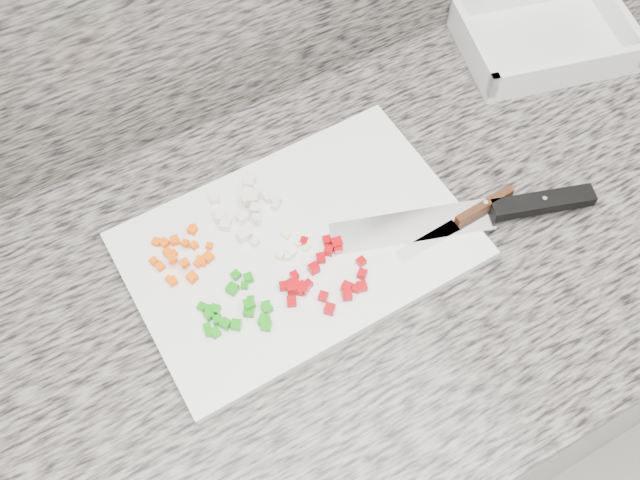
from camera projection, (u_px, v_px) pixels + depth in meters
The scene contains 11 objects.
cabinet at pixel (313, 398), 1.29m from camera, with size 3.92×0.62×0.86m, color beige.
countertop at pixel (310, 285), 0.91m from camera, with size 3.96×0.64×0.04m, color #69655C.
cutting_board at pixel (299, 246), 0.90m from camera, with size 0.42×0.28×0.01m, color white.
carrot_pile at pixel (183, 255), 0.88m from camera, with size 0.08×0.08×0.02m.
onion_pile at pixel (245, 210), 0.91m from camera, with size 0.09×0.10×0.02m.
green_pepper_pile at pixel (238, 310), 0.84m from camera, with size 0.09×0.09×0.02m.
red_pepper_pile at pixel (321, 277), 0.87m from camera, with size 0.11×0.11×0.01m.
garlic_pile at pixel (291, 246), 0.89m from camera, with size 0.05×0.04×0.01m.
chef_knife at pixel (498, 211), 0.92m from camera, with size 0.34×0.14×0.02m.
paring_knife at pixel (470, 215), 0.91m from camera, with size 0.18×0.02×0.02m.
tray at pixel (543, 38), 1.08m from camera, with size 0.28×0.23×0.05m.
Camera 1 is at (-0.19, 1.07, 1.69)m, focal length 40.00 mm.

